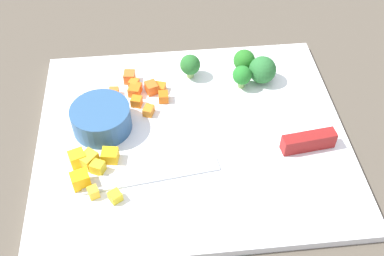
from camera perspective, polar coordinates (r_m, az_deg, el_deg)
ground_plane at (r=0.64m, az=-0.00°, el=-1.33°), size 4.00×4.00×0.00m
cutting_board at (r=0.63m, az=-0.00°, el=-0.98°), size 0.42×0.36×0.01m
prep_bowl at (r=0.63m, az=-11.12°, el=1.15°), size 0.08×0.08×0.04m
chef_knife at (r=0.60m, az=8.85°, el=-2.80°), size 0.33×0.06×0.02m
carrot_dice_0 at (r=0.68m, az=-11.13°, el=3.79°), size 0.01×0.01×0.01m
carrot_dice_1 at (r=0.67m, az=-6.85°, el=3.26°), size 0.02×0.02×0.01m
carrot_dice_2 at (r=0.67m, az=-3.54°, el=3.85°), size 0.01×0.02×0.01m
carrot_dice_3 at (r=0.69m, az=-7.16°, el=5.39°), size 0.02×0.02×0.01m
carrot_dice_4 at (r=0.65m, az=-5.37°, el=2.14°), size 0.02×0.02×0.01m
carrot_dice_5 at (r=0.68m, az=-5.03°, el=4.97°), size 0.02×0.02×0.02m
carrot_dice_6 at (r=0.70m, az=-7.71°, el=6.26°), size 0.02×0.02×0.02m
carrot_dice_7 at (r=0.68m, az=-7.04°, el=4.67°), size 0.02×0.02×0.01m
carrot_dice_8 at (r=0.69m, az=-9.59°, el=4.39°), size 0.01×0.01×0.01m
carrot_dice_9 at (r=0.69m, az=-4.03°, el=4.97°), size 0.02×0.02×0.01m
pepper_dice_0 at (r=0.60m, az=-12.62°, el=-3.82°), size 0.03×0.03×0.02m
pepper_dice_1 at (r=0.57m, az=-12.06°, el=-7.76°), size 0.02×0.02×0.01m
pepper_dice_2 at (r=0.60m, az=-10.06°, el=-3.37°), size 0.02×0.02×0.02m
pepper_dice_3 at (r=0.58m, az=-13.58°, el=-6.23°), size 0.03×0.02×0.02m
pepper_dice_4 at (r=0.61m, az=-13.94°, el=-3.65°), size 0.02×0.02×0.02m
pepper_dice_5 at (r=0.56m, az=-9.44°, el=-8.32°), size 0.02×0.02×0.01m
pepper_dice_6 at (r=0.59m, az=-11.54°, el=-4.77°), size 0.02×0.02×0.02m
broccoli_floret_0 at (r=0.68m, az=6.19°, el=6.44°), size 0.03×0.03×0.04m
broccoli_floret_1 at (r=0.71m, az=6.45°, el=8.25°), size 0.03×0.03×0.04m
broccoli_floret_2 at (r=0.70m, az=8.67°, el=7.07°), size 0.04×0.04×0.04m
broccoli_floret_3 at (r=0.70m, az=-0.23°, el=7.76°), size 0.03×0.03×0.04m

